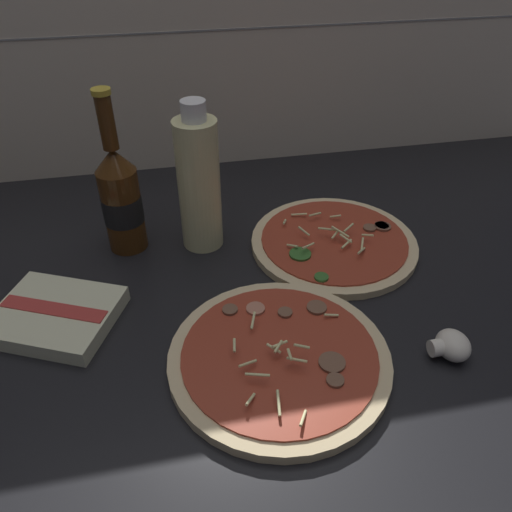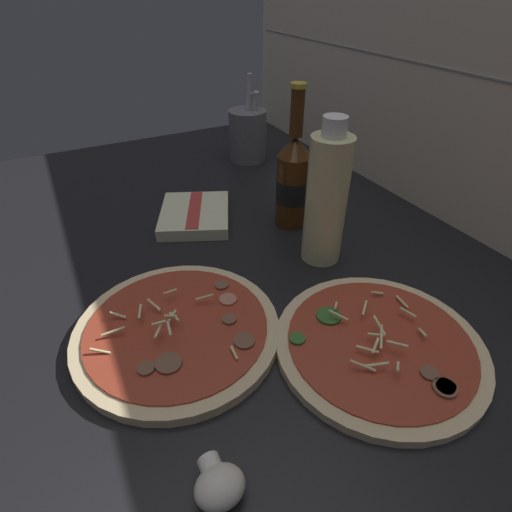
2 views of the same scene
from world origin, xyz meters
The scene contains 8 objects.
counter_slab centered at (0.00, 0.00, 1.25)cm, with size 160.00×90.00×2.50cm.
tile_backsplash centered at (0.00, 45.50, 30.00)cm, with size 160.00×1.13×60.00cm.
pizza_near centered at (3.12, -13.50, 3.38)cm, with size 28.64×28.64×4.61cm.
pizza_far centered at (18.30, 9.71, 3.29)cm, with size 28.02×28.02×4.09cm.
beer_bottle centered at (-15.93, 16.92, 11.89)cm, with size 6.48×6.48×26.87cm.
oil_bottle centered at (-3.37, 15.34, 13.92)cm, with size 6.85×6.85×24.85cm.
mushroom_left centered at (25.24, -16.73, 4.26)cm, with size 5.29×5.04×3.53cm.
dish_towel centered at (-25.97, 0.01, 3.71)cm, with size 20.35×19.06×2.56cm.
Camera 1 is at (-8.49, -55.48, 52.39)cm, focal length 35.00 mm.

